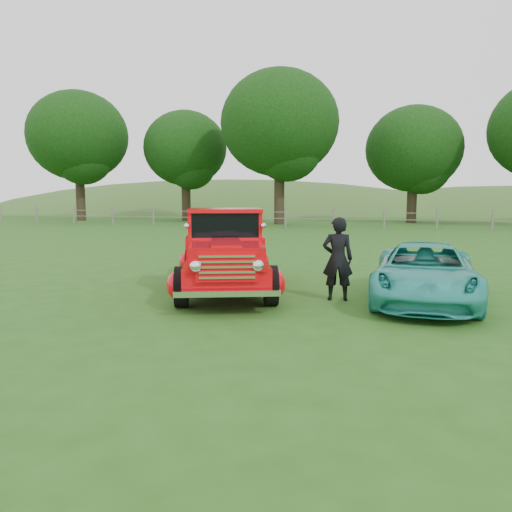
% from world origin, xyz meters
% --- Properties ---
extents(ground, '(140.00, 140.00, 0.00)m').
position_xyz_m(ground, '(0.00, 0.00, 0.00)').
color(ground, '#265015').
rests_on(ground, ground).
extents(distant_hills, '(116.00, 60.00, 18.00)m').
position_xyz_m(distant_hills, '(-4.08, 59.46, -4.55)').
color(distant_hills, '#345820').
rests_on(distant_hills, ground).
extents(fence_line, '(48.00, 0.12, 1.20)m').
position_xyz_m(fence_line, '(0.00, 22.00, 0.60)').
color(fence_line, slate).
rests_on(fence_line, ground).
extents(tree_far_west, '(7.60, 7.60, 9.93)m').
position_xyz_m(tree_far_west, '(-20.00, 26.00, 6.49)').
color(tree_far_west, black).
rests_on(tree_far_west, ground).
extents(tree_mid_west, '(6.40, 6.40, 8.46)m').
position_xyz_m(tree_mid_west, '(-12.00, 28.00, 5.55)').
color(tree_mid_west, black).
rests_on(tree_mid_west, ground).
extents(tree_near_west, '(8.00, 8.00, 10.42)m').
position_xyz_m(tree_near_west, '(-4.00, 25.00, 6.80)').
color(tree_near_west, black).
rests_on(tree_near_west, ground).
extents(tree_near_east, '(6.80, 6.80, 8.33)m').
position_xyz_m(tree_near_east, '(5.00, 29.00, 5.25)').
color(tree_near_east, black).
rests_on(tree_near_east, ground).
extents(red_pickup, '(3.29, 5.28, 1.78)m').
position_xyz_m(red_pickup, '(-0.62, 1.28, 0.80)').
color(red_pickup, black).
rests_on(red_pickup, ground).
extents(teal_sedan, '(2.18, 4.22, 1.14)m').
position_xyz_m(teal_sedan, '(3.47, 1.10, 0.57)').
color(teal_sedan, teal).
rests_on(teal_sedan, ground).
extents(man, '(0.65, 0.47, 1.64)m').
position_xyz_m(man, '(1.81, 0.87, 0.82)').
color(man, black).
rests_on(man, ground).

